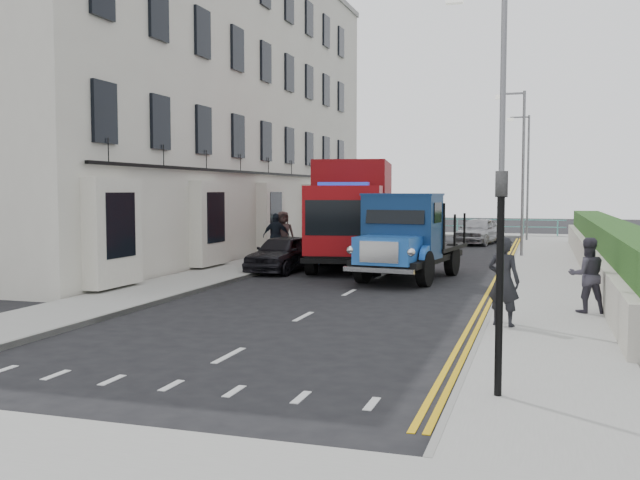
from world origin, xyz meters
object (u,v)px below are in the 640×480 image
(red_lorry, at_px, (353,211))
(bedford_lorry, at_px, (404,242))
(lamp_mid, at_px, (520,163))
(parked_car_front, at_px, (282,253))
(lamp_far, at_px, (526,170))
(pedestrian_east_near, at_px, (504,281))
(lamp_near, at_px, (496,134))

(red_lorry, bearing_deg, bedford_lorry, -64.56)
(lamp_mid, relative_size, bedford_lorry, 1.17)
(bedford_lorry, height_order, parked_car_front, bedford_lorry)
(lamp_far, bearing_deg, bedford_lorry, -99.52)
(lamp_far, bearing_deg, pedestrian_east_near, -89.52)
(lamp_near, distance_m, red_lorry, 12.49)
(lamp_near, xyz_separation_m, pedestrian_east_near, (0.22, -0.40, -2.97))
(lamp_near, relative_size, pedestrian_east_near, 3.86)
(bedford_lorry, bearing_deg, pedestrian_east_near, -57.39)
(lamp_far, relative_size, pedestrian_east_near, 3.86)
(lamp_mid, height_order, red_lorry, lamp_mid)
(lamp_near, distance_m, pedestrian_east_near, 3.01)
(parked_car_front, bearing_deg, bedford_lorry, -12.79)
(bedford_lorry, relative_size, red_lorry, 0.76)
(lamp_far, height_order, parked_car_front, lamp_far)
(bedford_lorry, relative_size, parked_car_front, 1.56)
(bedford_lorry, bearing_deg, lamp_far, 88.09)
(pedestrian_east_near, bearing_deg, parked_car_front, -27.71)
(lamp_mid, bearing_deg, lamp_far, 90.00)
(lamp_near, height_order, parked_car_front, lamp_near)
(lamp_near, distance_m, lamp_far, 26.00)
(lamp_mid, distance_m, parked_car_front, 11.43)
(lamp_near, relative_size, red_lorry, 0.89)
(red_lorry, bearing_deg, lamp_far, 59.64)
(lamp_far, relative_size, red_lorry, 0.89)
(lamp_near, xyz_separation_m, lamp_far, (0.00, 26.00, 0.00))
(lamp_mid, relative_size, lamp_far, 1.00)
(lamp_near, distance_m, bedford_lorry, 8.12)
(lamp_near, height_order, bedford_lorry, lamp_near)
(lamp_mid, height_order, pedestrian_east_near, lamp_mid)
(lamp_near, relative_size, parked_car_front, 1.83)
(lamp_near, distance_m, lamp_mid, 16.00)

